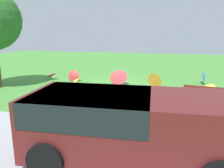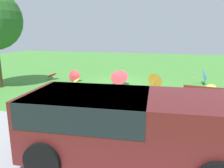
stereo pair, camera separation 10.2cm
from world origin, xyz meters
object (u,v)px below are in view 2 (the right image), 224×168
at_px(parasol_orange_0, 156,80).
at_px(parasol_yellow_1, 209,89).
at_px(park_bench, 205,97).
at_px(parasol_yellow_0, 75,81).
at_px(van_dark, 123,122).
at_px(parasol_blue_1, 67,91).
at_px(parasol_red_0, 74,76).
at_px(parasol_red_2, 52,74).
at_px(parasol_red_3, 119,76).
at_px(parasol_blue_0, 205,76).

distance_m(parasol_orange_0, parasol_yellow_1, 2.66).
bearing_deg(parasol_orange_0, park_bench, 124.37).
bearing_deg(parasol_yellow_0, parasol_yellow_1, -178.96).
xyz_separation_m(parasol_yellow_0, parasol_yellow_1, (-6.59, -0.12, -0.04)).
bearing_deg(van_dark, parasol_yellow_0, -57.90).
distance_m(parasol_orange_0, parasol_blue_1, 4.70).
xyz_separation_m(parasol_red_0, parasol_red_2, (1.59, -0.22, -0.04)).
distance_m(van_dark, parasol_yellow_0, 7.14).
bearing_deg(parasol_blue_1, van_dark, 129.06).
bearing_deg(van_dark, parasol_red_2, -51.52).
xyz_separation_m(parasol_yellow_0, parasol_orange_0, (-4.10, -1.04, 0.07)).
xyz_separation_m(van_dark, parasol_yellow_0, (3.78, -6.03, -0.58)).
bearing_deg(parasol_red_3, parasol_red_0, -5.58).
xyz_separation_m(park_bench, parasol_yellow_1, (-0.48, -2.03, -0.18)).
height_order(park_bench, parasol_blue_1, park_bench).
distance_m(park_bench, parasol_yellow_0, 6.40).
relative_size(parasol_orange_0, parasol_blue_1, 1.16).
bearing_deg(parasol_red_0, parasol_orange_0, 175.98).
xyz_separation_m(park_bench, parasol_yellow_0, (6.11, -1.91, -0.13)).
relative_size(parasol_yellow_1, parasol_red_2, 1.07).
bearing_deg(parasol_red_2, parasol_red_0, 171.96).
height_order(parasol_orange_0, parasol_blue_1, parasol_orange_0).
bearing_deg(parasol_yellow_0, parasol_blue_1, 101.95).
bearing_deg(parasol_orange_0, parasol_blue_1, 37.95).
relative_size(parasol_yellow_0, parasol_blue_0, 0.88).
xyz_separation_m(parasol_yellow_1, parasol_red_3, (4.48, -0.98, 0.20)).
bearing_deg(parasol_blue_1, parasol_yellow_1, -162.35).
xyz_separation_m(parasol_yellow_1, parasol_blue_1, (6.20, 1.97, 0.00)).
bearing_deg(park_bench, parasol_yellow_1, -103.29).
height_order(van_dark, parasol_red_3, van_dark).
bearing_deg(parasol_yellow_0, parasol_blue_0, -159.60).
bearing_deg(parasol_blue_0, parasol_red_2, 5.75).
distance_m(parasol_red_0, parasol_red_2, 1.60).
bearing_deg(parasol_blue_1, park_bench, 179.43).
bearing_deg(parasol_red_0, parasol_yellow_1, 170.24).
xyz_separation_m(park_bench, parasol_blue_1, (5.72, -0.06, -0.17)).
bearing_deg(park_bench, parasol_orange_0, -55.63).
distance_m(van_dark, parasol_orange_0, 7.09).
relative_size(van_dark, parasol_blue_1, 6.37).
height_order(parasol_yellow_0, parasol_yellow_1, parasol_yellow_0).
bearing_deg(park_bench, parasol_red_3, -36.91).
height_order(parasol_yellow_0, parasol_orange_0, parasol_orange_0).
xyz_separation_m(parasol_red_0, parasol_red_3, (-2.80, 0.27, 0.14)).
relative_size(parasol_blue_0, parasol_red_2, 1.30).
distance_m(parasol_yellow_1, parasol_blue_1, 6.50).
distance_m(van_dark, park_bench, 4.75).
xyz_separation_m(van_dark, parasol_blue_0, (-2.95, -8.53, -0.45)).
bearing_deg(parasol_red_2, parasol_orange_0, 174.97).
relative_size(parasol_red_0, parasol_red_3, 0.74).
relative_size(van_dark, parasol_blue_0, 5.00).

